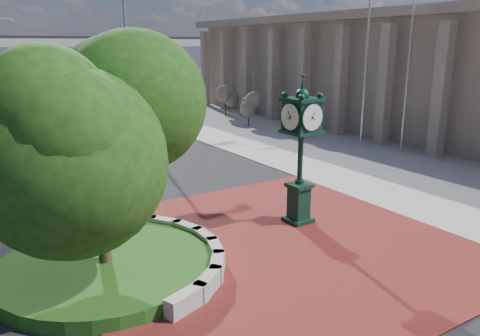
% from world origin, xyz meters
% --- Properties ---
extents(ground, '(200.00, 200.00, 0.00)m').
position_xyz_m(ground, '(0.00, 0.00, 0.00)').
color(ground, black).
rests_on(ground, ground).
extents(plaza, '(12.00, 12.00, 0.04)m').
position_xyz_m(plaza, '(0.00, -1.00, 0.02)').
color(plaza, maroon).
rests_on(plaza, ground).
extents(sidewalk, '(20.00, 50.00, 0.04)m').
position_xyz_m(sidewalk, '(16.00, 10.00, 0.02)').
color(sidewalk, '#9E9B93').
rests_on(sidewalk, ground).
extents(planter_wall, '(2.96, 6.77, 0.54)m').
position_xyz_m(planter_wall, '(-2.71, -0.00, 0.27)').
color(planter_wall, '#9E9B93').
rests_on(planter_wall, ground).
extents(grass_bed, '(6.10, 6.10, 0.40)m').
position_xyz_m(grass_bed, '(-5.00, 0.00, 0.20)').
color(grass_bed, '#1A4C15').
rests_on(grass_bed, ground).
extents(civic_building, '(17.35, 44.00, 8.60)m').
position_xyz_m(civic_building, '(23.60, 12.00, 4.33)').
color(civic_building, gray).
rests_on(civic_building, ground).
extents(tree_planter, '(5.20, 5.20, 6.33)m').
position_xyz_m(tree_planter, '(-5.00, 0.00, 3.72)').
color(tree_planter, '#38281C').
rests_on(tree_planter, ground).
extents(tree_street, '(4.40, 4.40, 5.45)m').
position_xyz_m(tree_street, '(-4.00, 18.00, 3.24)').
color(tree_street, '#38281C').
rests_on(tree_street, ground).
extents(post_clock, '(1.17, 1.17, 5.32)m').
position_xyz_m(post_clock, '(2.18, 0.15, 2.92)').
color(post_clock, black).
rests_on(post_clock, ground).
extents(parked_car, '(3.29, 5.26, 1.67)m').
position_xyz_m(parked_car, '(3.43, 39.05, 0.83)').
color(parked_car, '#58180C').
rests_on(parked_car, ground).
extents(flagpole_a, '(1.77, 0.45, 11.46)m').
position_xyz_m(flagpole_a, '(13.96, 8.30, 5.87)').
color(flagpole_a, silver).
rests_on(flagpole_a, ground).
extents(flagpole_b, '(1.56, 0.41, 10.13)m').
position_xyz_m(flagpole_b, '(15.00, 5.97, 5.19)').
color(flagpole_b, silver).
rests_on(flagpole_b, ground).
extents(street_lamp_near, '(2.30, 0.29, 10.27)m').
position_xyz_m(street_lamp_near, '(4.40, 23.54, 6.02)').
color(street_lamp_near, slate).
rests_on(street_lamp_near, ground).
extents(street_lamp_far, '(1.95, 0.82, 8.97)m').
position_xyz_m(street_lamp_far, '(-2.40, 44.17, 5.26)').
color(street_lamp_far, slate).
rests_on(street_lamp_far, ground).
extents(shrub_near, '(1.20, 1.20, 2.20)m').
position_xyz_m(shrub_near, '(13.01, 12.82, 1.59)').
color(shrub_near, '#38281C').
rests_on(shrub_near, ground).
extents(shrub_mid, '(1.20, 1.20, 2.20)m').
position_xyz_m(shrub_mid, '(12.10, 18.54, 1.59)').
color(shrub_mid, '#38281C').
rests_on(shrub_mid, ground).
extents(shrub_far, '(1.20, 1.20, 2.20)m').
position_xyz_m(shrub_far, '(13.08, 23.82, 1.59)').
color(shrub_far, '#38281C').
rests_on(shrub_far, ground).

